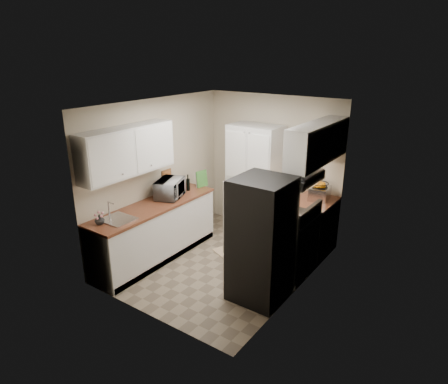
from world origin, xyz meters
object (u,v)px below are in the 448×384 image
object	(u,v)px
electric_range	(289,243)
toaster_oven	(320,193)
pantry_cabinet	(254,181)
refrigerator	(261,240)
microwave	(170,188)
wine_bottle	(188,183)

from	to	relation	value
electric_range	toaster_oven	distance (m)	1.05
pantry_cabinet	toaster_oven	xyz separation A→B (m)	(1.24, -0.03, 0.03)
electric_range	refrigerator	xyz separation A→B (m)	(-0.03, -0.80, 0.37)
microwave	electric_range	bearing A→B (deg)	-100.46
pantry_cabinet	microwave	xyz separation A→B (m)	(-0.81, -1.34, 0.07)
electric_range	toaster_oven	bearing A→B (deg)	85.75
refrigerator	microwave	size ratio (longest dim) A/B	3.12
electric_range	toaster_oven	world-z (taller)	toaster_oven
toaster_oven	electric_range	bearing A→B (deg)	-101.17
wine_bottle	electric_range	bearing A→B (deg)	-0.45
electric_range	wine_bottle	distance (m)	2.04
microwave	wine_bottle	distance (m)	0.43
pantry_cabinet	toaster_oven	bearing A→B (deg)	-1.26
microwave	toaster_oven	bearing A→B (deg)	-79.65
pantry_cabinet	electric_range	bearing A→B (deg)	-38.22
wine_bottle	toaster_oven	size ratio (longest dim) A/B	0.71
refrigerator	toaster_oven	xyz separation A→B (m)	(0.10, 1.70, 0.18)
pantry_cabinet	toaster_oven	size ratio (longest dim) A/B	5.47
wine_bottle	microwave	bearing A→B (deg)	-93.58
refrigerator	wine_bottle	xyz separation A→B (m)	(-1.92, 0.82, 0.20)
pantry_cabinet	refrigerator	distance (m)	2.07
refrigerator	toaster_oven	bearing A→B (deg)	86.58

